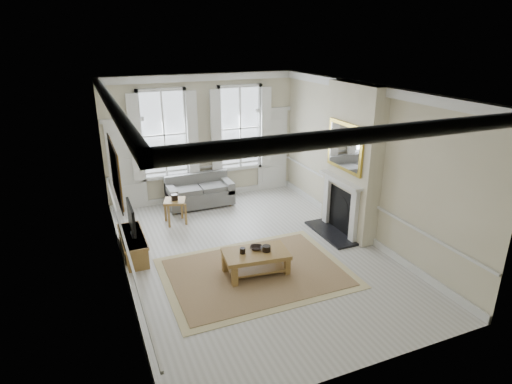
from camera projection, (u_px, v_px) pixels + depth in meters
name	position (u px, v px, depth m)	size (l,w,h in m)	color
floor	(254.00, 254.00, 8.99)	(7.20, 7.20, 0.00)	#B7B5AD
ceiling	(254.00, 89.00, 7.80)	(7.20, 7.20, 0.00)	white
back_wall	(203.00, 138.00, 11.51)	(5.20, 5.20, 0.00)	beige
left_wall	(117.00, 196.00, 7.45)	(7.20, 7.20, 0.00)	beige
right_wall	(364.00, 163.00, 9.34)	(7.20, 7.20, 0.00)	beige
window_left	(164.00, 135.00, 11.01)	(1.26, 0.20, 2.20)	#B2BCC6
window_right	(240.00, 128.00, 11.77)	(1.26, 0.20, 2.20)	#B2BCC6
door_left	(127.00, 167.00, 10.92)	(0.90, 0.08, 2.30)	silver
door_right	(272.00, 151.00, 12.41)	(0.90, 0.08, 2.30)	silver
painting	(115.00, 172.00, 7.61)	(0.05, 1.66, 1.06)	#B1821E
chimney_breast	(352.00, 161.00, 9.45)	(0.35, 1.70, 3.38)	beige
hearth	(331.00, 233.00, 9.88)	(0.55, 1.50, 0.05)	black
fireplace	(340.00, 203.00, 9.70)	(0.21, 1.45, 1.33)	silver
mirror	(345.00, 147.00, 9.25)	(0.06, 1.26, 1.06)	gold
sofa	(199.00, 193.00, 11.44)	(1.72, 0.84, 0.83)	#5F5F5C
side_table	(175.00, 204.00, 10.31)	(0.61, 0.61, 0.60)	brown
rug	(256.00, 273.00, 8.27)	(3.50, 2.60, 0.02)	olive
coffee_table	(256.00, 256.00, 8.15)	(1.30, 0.86, 0.46)	brown
ceramic_pot_a	(243.00, 251.00, 8.05)	(0.11, 0.11, 0.11)	black
ceramic_pot_b	(267.00, 249.00, 8.13)	(0.16, 0.16, 0.11)	black
bowl	(256.00, 248.00, 8.21)	(0.24, 0.24, 0.06)	black
tv_stand	(133.00, 246.00, 8.83)	(0.43, 1.34, 0.48)	brown
tv	(131.00, 217.00, 8.62)	(0.08, 0.90, 0.68)	black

